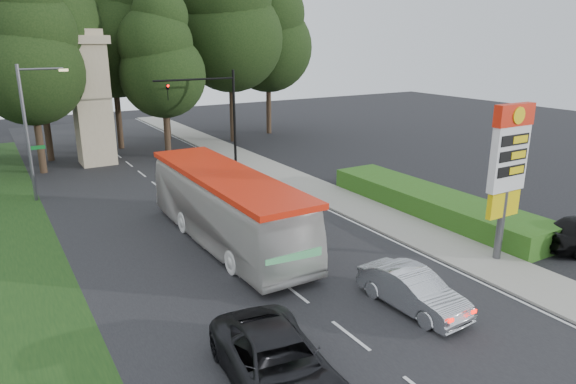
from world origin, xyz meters
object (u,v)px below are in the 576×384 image
traffic_signal_mast (218,105)px  monument (91,98)px  suv_charcoal (278,365)px  sedan_silver (413,290)px  streetlight_signs (30,127)px  transit_bus (226,209)px  gas_station_pylon (509,162)px

traffic_signal_mast → monument: (-7.68, 6.00, 0.43)m
suv_charcoal → sedan_silver: bearing=20.4°
suv_charcoal → monument: bearing=95.4°
streetlight_signs → suv_charcoal: streetlight_signs is taller
monument → streetlight_signs: bearing=-122.0°
traffic_signal_mast → transit_bus: bearing=-112.3°
streetlight_signs → transit_bus: (6.90, -12.06, -2.72)m
gas_station_pylon → traffic_signal_mast: bearing=99.1°
sedan_silver → monument: bearing=96.9°
transit_bus → gas_station_pylon: bearing=-41.2°
transit_bus → streetlight_signs: bearing=119.2°
streetlight_signs → suv_charcoal: size_ratio=1.41×
transit_bus → suv_charcoal: 11.07m
traffic_signal_mast → transit_bus: size_ratio=0.58×
sedan_silver → suv_charcoal: 6.53m
gas_station_pylon → monument: size_ratio=0.68×
sedan_silver → traffic_signal_mast: bearing=80.5°
gas_station_pylon → transit_bus: bearing=139.4°
streetlight_signs → suv_charcoal: bearing=-80.9°
streetlight_signs → monument: bearing=58.0°
monument → sedan_silver: size_ratio=2.29×
traffic_signal_mast → suv_charcoal: bearing=-110.2°
traffic_signal_mast → suv_charcoal: 26.48m
streetlight_signs → sedan_silver: size_ratio=1.82×
transit_bus → suv_charcoal: transit_bus is taller
traffic_signal_mast → monument: 9.76m
gas_station_pylon → monument: (-11.20, 28.01, 0.66)m
monument → transit_bus: bearing=-84.6°
streetlight_signs → monument: size_ratio=0.80×
gas_station_pylon → monument: 30.17m
transit_bus → suv_charcoal: (-3.27, -10.54, -0.93)m
monument → transit_bus: monument is taller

